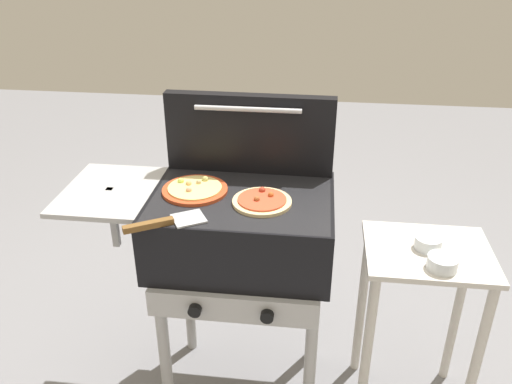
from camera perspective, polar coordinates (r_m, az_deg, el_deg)
The scene contains 9 objects.
ground_plane at distance 2.40m, azimuth -1.26°, elevation -19.86°, with size 8.00×8.00×0.00m, color gray.
grill at distance 1.91m, azimuth -1.93°, elevation -4.32°, with size 0.96×0.53×0.90m.
grill_lid_open at distance 1.97m, azimuth -0.69°, elevation 6.31°, with size 0.63×0.08×0.30m.
pizza_pepperoni at distance 1.79m, azimuth 0.65°, elevation -0.96°, with size 0.20×0.20×0.03m.
pizza_cheese at distance 1.89m, azimuth -6.61°, elevation 0.32°, with size 0.23×0.23×0.03m.
spatula at distance 1.70m, azimuth -9.74°, elevation -3.24°, with size 0.25×0.18×0.02m.
prep_table at distance 2.07m, azimuth 17.30°, elevation -10.74°, with size 0.44×0.36×0.73m.
topping_bowl_near at distance 1.86m, azimuth 19.43°, elevation -7.25°, with size 0.10×0.10×0.04m.
topping_bowl_far at distance 1.95m, azimuth 18.04°, elevation -5.27°, with size 0.09×0.09×0.04m.
Camera 1 is at (0.25, -1.61, 1.76)m, focal length 37.15 mm.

